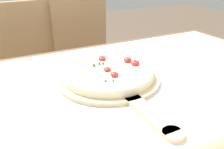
{
  "coord_description": "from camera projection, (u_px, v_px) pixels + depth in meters",
  "views": [
    {
      "loc": [
        -0.35,
        -0.55,
        1.08
      ],
      "look_at": [
        -0.04,
        0.04,
        0.77
      ],
      "focal_mm": 38.0,
      "sensor_mm": 36.0,
      "label": 1
    }
  ],
  "objects": [
    {
      "name": "pizza_peel",
      "position": [
        111.0,
        80.0,
        0.75
      ],
      "size": [
        0.33,
        0.51,
        0.01
      ],
      "color": "#D6B784",
      "rests_on": "towel_cloth"
    },
    {
      "name": "chair_left",
      "position": [
        28.0,
        69.0,
        1.41
      ],
      "size": [
        0.43,
        0.43,
        0.9
      ],
      "rotation": [
        0.0,
        0.0,
        0.08
      ],
      "color": "tan",
      "rests_on": "ground_plane"
    },
    {
      "name": "pizza",
      "position": [
        108.0,
        72.0,
        0.76
      ],
      "size": [
        0.29,
        0.29,
        0.03
      ],
      "color": "beige",
      "rests_on": "pizza_peel"
    },
    {
      "name": "chair_right",
      "position": [
        87.0,
        58.0,
        1.56
      ],
      "size": [
        0.44,
        0.44,
        0.9
      ],
      "rotation": [
        0.0,
        0.0,
        0.1
      ],
      "color": "tan",
      "rests_on": "ground_plane"
    },
    {
      "name": "towel_cloth",
      "position": [
        130.0,
        86.0,
        0.73
      ],
      "size": [
        1.32,
        0.79,
        0.0
      ],
      "color": "silver",
      "rests_on": "dining_table"
    },
    {
      "name": "dining_table",
      "position": [
        129.0,
        115.0,
        0.78
      ],
      "size": [
        1.4,
        0.87,
        0.74
      ],
      "color": "brown",
      "rests_on": "ground_plane"
    }
  ]
}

